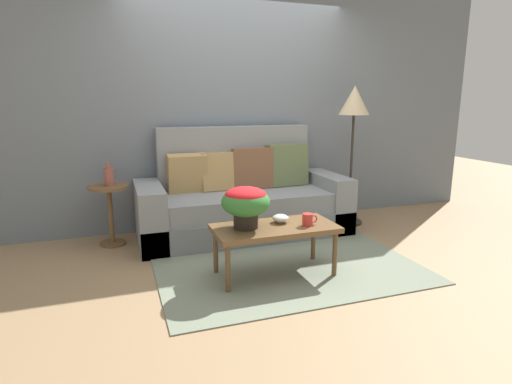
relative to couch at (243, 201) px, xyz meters
The scene contains 11 objects.
ground_plane 0.89m from the couch, 84.46° to the right, with size 14.00×14.00×0.00m, color #997A56.
wall_back 1.14m from the couch, 80.35° to the left, with size 6.40×0.12×2.79m, color slate.
area_rug 0.94m from the couch, 84.84° to the right, with size 2.25×1.90×0.01m, color gray.
couch is the anchor object (origin of this frame).
coffee_table 1.17m from the couch, 94.43° to the right, with size 1.01×0.49×0.43m.
side_table 1.37m from the couch, behind, with size 0.39×0.39×0.61m.
floor_lamp 1.61m from the couch, ahead, with size 0.34×0.34×1.59m.
potted_plant 1.22m from the couch, 106.27° to the right, with size 0.39×0.39×0.34m.
coffee_mug 1.26m from the couch, 82.16° to the right, with size 0.13×0.09×0.10m.
snack_bowl 1.10m from the couch, 90.55° to the right, with size 0.14×0.14×0.07m.
table_vase 1.40m from the couch, behind, with size 0.09×0.09×0.23m.
Camera 1 is at (-1.38, -3.35, 1.44)m, focal length 28.96 mm.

